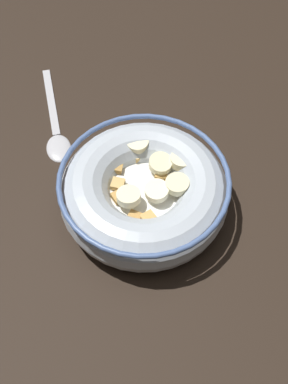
{
  "coord_description": "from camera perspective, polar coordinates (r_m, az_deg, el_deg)",
  "views": [
    {
      "loc": [
        -31.39,
        4.12,
        50.47
      ],
      "look_at": [
        0.0,
        0.0,
        3.0
      ],
      "focal_mm": 47.39,
      "sensor_mm": 36.0,
      "label": 1
    }
  ],
  "objects": [
    {
      "name": "spoon",
      "position": [
        0.67,
        -9.85,
        6.55
      ],
      "size": [
        16.83,
        3.52,
        0.8
      ],
      "color": "#B7B7BC",
      "rests_on": "ground_plane"
    },
    {
      "name": "cereal_bowl",
      "position": [
        0.57,
        0.02,
        0.05
      ],
      "size": [
        19.14,
        19.14,
        5.7
      ],
      "color": "#B2BCC6",
      "rests_on": "ground_plane"
    },
    {
      "name": "ground_plane",
      "position": [
        0.6,
        -0.0,
        -2.1
      ],
      "size": [
        105.48,
        105.48,
        2.0
      ],
      "primitive_type": "cube",
      "color": "black"
    }
  ]
}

